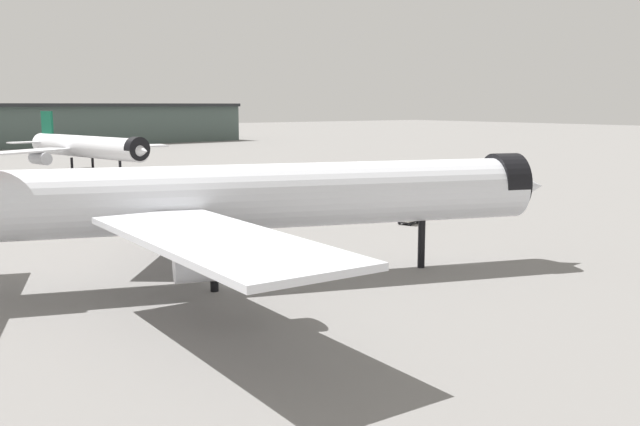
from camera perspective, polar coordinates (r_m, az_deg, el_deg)
ground at (r=59.50m, az=-6.70°, el=-5.63°), size 900.00×900.00×0.00m
airliner_near_gate at (r=58.73m, az=-7.01°, el=1.15°), size 57.25×51.09×15.94m
airliner_far_taxiway at (r=157.05m, az=-18.56°, el=5.12°), size 41.13×45.78×13.34m
terminal_building at (r=269.44m, az=-24.56°, el=6.56°), size 178.34×48.50×24.86m
baggage_tug_wing at (r=94.49m, az=-7.06°, el=0.35°), size 3.55×3.19×1.85m
baggage_cart_trailing at (r=87.97m, az=7.24°, el=-0.28°), size 2.74×2.44×1.82m
traffic_cone_near_nose at (r=93.10m, az=-15.89°, el=-0.47°), size 0.47×0.47×0.58m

